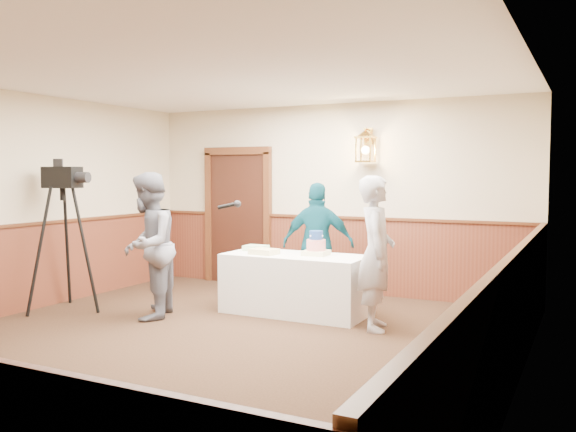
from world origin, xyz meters
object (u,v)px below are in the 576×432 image
display_table (295,284)px  interviewer (148,246)px  tv_camera_rig (64,247)px  tiered_cake (316,246)px  sheet_cake_green (256,248)px  sheet_cake_yellow (264,251)px  baker (376,253)px  assistant_p (318,244)px

display_table → interviewer: size_ratio=1.01×
display_table → tv_camera_rig: 3.01m
display_table → interviewer: bearing=-145.4°
tiered_cake → sheet_cake_green: tiered_cake is taller
sheet_cake_yellow → tv_camera_rig: size_ratio=0.18×
display_table → tiered_cake: 0.56m
baker → assistant_p: baker is taller
interviewer → assistant_p: 2.25m
interviewer → baker: 2.75m
sheet_cake_yellow → tv_camera_rig: 2.58m
sheet_cake_green → tv_camera_rig: tv_camera_rig is taller
assistant_p → tv_camera_rig: size_ratio=0.89×
sheet_cake_green → sheet_cake_yellow: bearing=-45.0°
interviewer → tv_camera_rig: bearing=-105.6°
sheet_cake_yellow → interviewer: (-1.12, -0.89, 0.11)m
tiered_cake → interviewer: (-1.75, -1.10, 0.02)m
display_table → tiered_cake: size_ratio=5.80×
tiered_cake → interviewer: size_ratio=0.17×
tv_camera_rig → baker: bearing=3.0°
sheet_cake_yellow → sheet_cake_green: bearing=135.0°
interviewer → baker: (2.65, 0.73, -0.02)m
display_table → assistant_p: (0.04, 0.61, 0.45)m
sheet_cake_yellow → baker: 1.54m
display_table → sheet_cake_yellow: sheet_cake_yellow is taller
interviewer → tv_camera_rig: tv_camera_rig is taller
display_table → tv_camera_rig: (-2.72, -1.20, 0.46)m
assistant_p → baker: bearing=127.4°
sheet_cake_yellow → assistant_p: bearing=61.0°
display_table → sheet_cake_green: (-0.65, 0.14, 0.41)m
display_table → baker: bearing=-14.2°
assistant_p → sheet_cake_green: bearing=20.7°
display_table → sheet_cake_yellow: (-0.37, -0.14, 0.41)m
baker → display_table: bearing=57.3°
interviewer → tv_camera_rig: size_ratio=0.96×
baker → interviewer: bearing=87.0°
sheet_cake_green → tiered_cake: bearing=-4.1°
tiered_cake → display_table: bearing=-163.6°
sheet_cake_yellow → baker: (1.53, -0.16, 0.09)m
interviewer → sheet_cake_green: bearing=120.8°
sheet_cake_yellow → interviewer: 1.44m
interviewer → assistant_p: bearing=113.5°
sheet_cake_yellow → interviewer: size_ratio=0.18×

